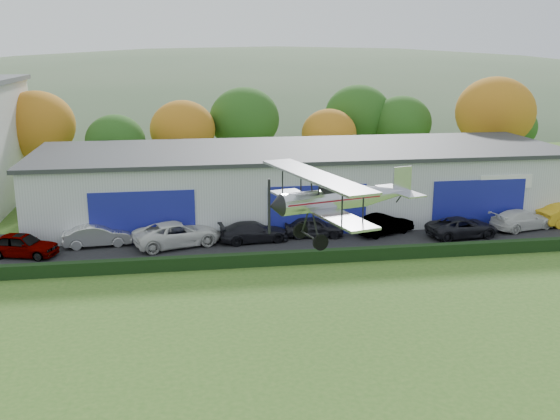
{
  "coord_description": "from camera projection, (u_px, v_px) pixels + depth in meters",
  "views": [
    {
      "loc": [
        -4.39,
        -20.67,
        13.09
      ],
      "look_at": [
        0.35,
        9.33,
        5.25
      ],
      "focal_mm": 41.3,
      "sensor_mm": 36.0,
      "label": 1
    }
  ],
  "objects": [
    {
      "name": "biplane",
      "position": [
        336.0,
        197.0,
        26.99
      ],
      "size": [
        6.96,
        7.89,
        2.95
      ],
      "rotation": [
        0.0,
        0.0,
        0.27
      ],
      "color": "silver"
    },
    {
      "name": "car_7",
      "position": [
        522.0,
        220.0,
        46.62
      ],
      "size": [
        5.27,
        3.21,
        1.43
      ],
      "primitive_type": "imported",
      "rotation": [
        0.0,
        0.0,
        1.83
      ],
      "color": "silver",
      "rests_on": "apron"
    },
    {
      "name": "car_3",
      "position": [
        254.0,
        232.0,
        43.69
      ],
      "size": [
        4.9,
        2.38,
        1.37
      ],
      "primitive_type": "imported",
      "rotation": [
        0.0,
        0.0,
        1.67
      ],
      "color": "black",
      "rests_on": "apron"
    },
    {
      "name": "apron",
      "position": [
        292.0,
        240.0,
        44.24
      ],
      "size": [
        48.0,
        9.0,
        0.05
      ],
      "primitive_type": "cube",
      "color": "black",
      "rests_on": "ground"
    },
    {
      "name": "car_0",
      "position": [
        22.0,
        245.0,
        40.59
      ],
      "size": [
        4.82,
        3.01,
        1.53
      ],
      "primitive_type": "imported",
      "rotation": [
        0.0,
        0.0,
        1.28
      ],
      "color": "gray",
      "rests_on": "apron"
    },
    {
      "name": "car_5",
      "position": [
        384.0,
        224.0,
        45.41
      ],
      "size": [
        4.62,
        3.15,
        1.44
      ],
      "primitive_type": "imported",
      "rotation": [
        0.0,
        0.0,
        1.98
      ],
      "color": "gray",
      "rests_on": "apron"
    },
    {
      "name": "distant_hills",
      "position": [
        179.0,
        152.0,
        160.2
      ],
      "size": [
        430.0,
        196.0,
        56.0
      ],
      "color": "#4C6642",
      "rests_on": "ground"
    },
    {
      "name": "hedge",
      "position": [
        305.0,
        257.0,
        39.55
      ],
      "size": [
        46.0,
        0.6,
        0.8
      ],
      "primitive_type": "cube",
      "color": "black",
      "rests_on": "ground"
    },
    {
      "name": "car_2",
      "position": [
        178.0,
        234.0,
        42.78
      ],
      "size": [
        6.36,
        4.27,
        1.62
      ],
      "primitive_type": "imported",
      "rotation": [
        0.0,
        0.0,
        1.87
      ],
      "color": "silver",
      "rests_on": "apron"
    },
    {
      "name": "car_1",
      "position": [
        98.0,
        235.0,
        42.73
      ],
      "size": [
        4.62,
        2.02,
        1.48
      ],
      "primitive_type": "imported",
      "rotation": [
        0.0,
        0.0,
        1.67
      ],
      "color": "silver",
      "rests_on": "apron"
    },
    {
      "name": "car_6",
      "position": [
        462.0,
        227.0,
        44.75
      ],
      "size": [
        5.23,
        2.88,
        1.39
      ],
      "primitive_type": "imported",
      "rotation": [
        0.0,
        0.0,
        1.69
      ],
      "color": "black",
      "rests_on": "apron"
    },
    {
      "name": "ground",
      "position": [
        310.0,
        410.0,
        23.71
      ],
      "size": [
        300.0,
        300.0,
        0.0
      ],
      "primitive_type": "plane",
      "color": "#37611E",
      "rests_on": "ground"
    },
    {
      "name": "car_4",
      "position": [
        314.0,
        227.0,
        44.82
      ],
      "size": [
        4.32,
        2.09,
        1.42
      ],
      "primitive_type": "imported",
      "rotation": [
        0.0,
        0.0,
        1.47
      ],
      "color": "black",
      "rests_on": "apron"
    },
    {
      "name": "tree_belt",
      "position": [
        234.0,
        125.0,
        61.28
      ],
      "size": [
        75.7,
        13.22,
        10.12
      ],
      "color": "#3D2614",
      "rests_on": "ground"
    },
    {
      "name": "hangar",
      "position": [
        301.0,
        181.0,
        50.56
      ],
      "size": [
        40.6,
        12.6,
        5.3
      ],
      "color": "#B2B7BC",
      "rests_on": "ground"
    }
  ]
}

